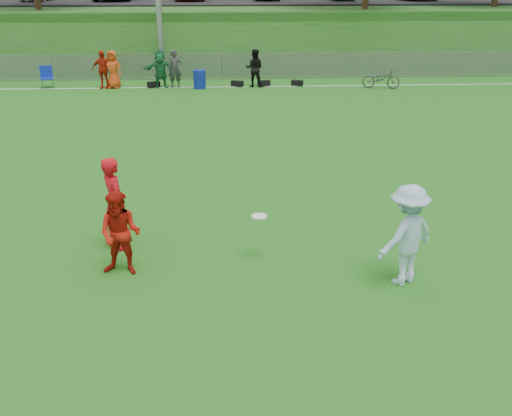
{
  "coord_description": "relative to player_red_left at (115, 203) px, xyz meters",
  "views": [
    {
      "loc": [
        0.14,
        -8.63,
        5.13
      ],
      "look_at": [
        0.63,
        0.5,
        1.27
      ],
      "focal_mm": 40.0,
      "sensor_mm": 36.0,
      "label": 1
    }
  ],
  "objects": [
    {
      "name": "player_red_left",
      "position": [
        0.0,
        0.0,
        0.0
      ],
      "size": [
        0.72,
        0.81,
        1.86
      ],
      "primitive_type": "imported",
      "rotation": [
        0.0,
        0.0,
        2.08
      ],
      "color": "red",
      "rests_on": "ground"
    },
    {
      "name": "sideline_far",
      "position": [
        2.04,
        16.33,
        -0.93
      ],
      "size": [
        60.0,
        0.1,
        0.01
      ],
      "primitive_type": "cube",
      "color": "white",
      "rests_on": "ground"
    },
    {
      "name": "fence",
      "position": [
        2.04,
        18.33,
        -0.28
      ],
      "size": [
        58.0,
        0.06,
        1.3
      ],
      "color": "gray",
      "rests_on": "ground"
    },
    {
      "name": "bicycle",
      "position": [
        9.3,
        15.62,
        -0.49
      ],
      "size": [
        1.78,
        0.98,
        0.89
      ],
      "primitive_type": "imported",
      "rotation": [
        0.0,
        0.0,
        1.33
      ],
      "color": "#313134",
      "rests_on": "ground"
    },
    {
      "name": "player_blue",
      "position": [
        5.22,
        -1.67,
        -0.02
      ],
      "size": [
        1.35,
        1.17,
        1.82
      ],
      "primitive_type": "imported",
      "rotation": [
        0.0,
        0.0,
        3.67
      ],
      "color": "#A4CBE3",
      "rests_on": "ground"
    },
    {
      "name": "recycling_bin",
      "position": [
        1.01,
        16.04,
        -0.51
      ],
      "size": [
        0.59,
        0.59,
        0.83
      ],
      "primitive_type": "cylinder",
      "rotation": [
        0.0,
        0.0,
        0.06
      ],
      "color": "#0D2193",
      "rests_on": "ground"
    },
    {
      "name": "spectator_row",
      "position": [
        -0.59,
        16.33,
        -0.08
      ],
      "size": [
        7.89,
        0.79,
        1.69
      ],
      "color": "red",
      "rests_on": "ground"
    },
    {
      "name": "player_red_center",
      "position": [
        0.27,
        -1.08,
        -0.14
      ],
      "size": [
        0.86,
        0.72,
        1.57
      ],
      "primitive_type": "imported",
      "rotation": [
        0.0,
        0.0,
        -0.18
      ],
      "color": "#B1160C",
      "rests_on": "ground"
    },
    {
      "name": "berm",
      "position": [
        2.04,
        29.33,
        0.57
      ],
      "size": [
        120.0,
        18.0,
        3.0
      ],
      "primitive_type": "cube",
      "color": "#194814",
      "rests_on": "ground"
    },
    {
      "name": "gear_bags",
      "position": [
        2.79,
        16.43,
        -0.8
      ],
      "size": [
        7.29,
        0.56,
        0.26
      ],
      "color": "black",
      "rests_on": "ground"
    },
    {
      "name": "camp_chair",
      "position": [
        -5.98,
        16.53,
        -0.64
      ],
      "size": [
        0.68,
        0.69,
        0.98
      ],
      "rotation": [
        0.0,
        0.0,
        0.3
      ],
      "color": "#0F26AB",
      "rests_on": "ground"
    },
    {
      "name": "frisbee",
      "position": [
        2.75,
        -0.67,
        -0.05
      ],
      "size": [
        0.29,
        0.29,
        0.03
      ],
      "color": "white",
      "rests_on": "ground"
    },
    {
      "name": "ground",
      "position": [
        2.04,
        -1.67,
        -0.93
      ],
      "size": [
        120.0,
        120.0,
        0.0
      ],
      "primitive_type": "plane",
      "color": "#196314",
      "rests_on": "ground"
    },
    {
      "name": "parking_lot",
      "position": [
        2.04,
        31.33,
        2.12
      ],
      "size": [
        120.0,
        12.0,
        0.1
      ],
      "primitive_type": "cube",
      "color": "black",
      "rests_on": "berm"
    }
  ]
}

